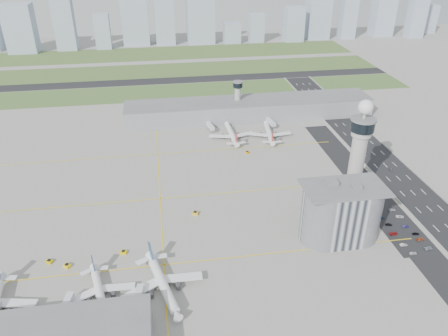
{
  "coord_description": "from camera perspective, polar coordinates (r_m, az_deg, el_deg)",
  "views": [
    {
      "loc": [
        -36.76,
        -195.63,
        144.22
      ],
      "look_at": [
        0.0,
        35.0,
        15.0
      ],
      "focal_mm": 35.0,
      "sensor_mm": 36.0,
      "label": 1
    }
  ],
  "objects": [
    {
      "name": "ground",
      "position": [
        245.81,
        1.29,
        -6.98
      ],
      "size": [
        1000.0,
        1000.0,
        0.0
      ],
      "primitive_type": "plane",
      "color": "#9F9C94"
    },
    {
      "name": "grass_strip_0",
      "position": [
        444.97,
        -6.5,
        9.86
      ],
      "size": [
        480.0,
        50.0,
        0.08
      ],
      "primitive_type": "cube",
      "color": "#4C6B33",
      "rests_on": "ground"
    },
    {
      "name": "grass_strip_1",
      "position": [
        516.45,
        -7.0,
        12.54
      ],
      "size": [
        480.0,
        60.0,
        0.08
      ],
      "primitive_type": "cube",
      "color": "#4E6C33",
      "rests_on": "ground"
    },
    {
      "name": "grass_strip_2",
      "position": [
        593.65,
        -7.41,
        14.67
      ],
      "size": [
        480.0,
        70.0,
        0.08
      ],
      "primitive_type": "cube",
      "color": "#4A5F2D",
      "rests_on": "ground"
    },
    {
      "name": "runway",
      "position": [
        480.09,
        -6.77,
        11.28
      ],
      "size": [
        480.0,
        22.0,
        0.1
      ],
      "primitive_type": "cube",
      "color": "black",
      "rests_on": "ground"
    },
    {
      "name": "highway",
      "position": [
        286.51,
        24.63,
        -4.21
      ],
      "size": [
        28.0,
        500.0,
        0.1
      ],
      "primitive_type": "cube",
      "color": "black",
      "rests_on": "ground"
    },
    {
      "name": "barrier_left",
      "position": [
        279.06,
        22.23,
        -4.45
      ],
      "size": [
        0.6,
        500.0,
        1.2
      ],
      "primitive_type": "cube",
      "color": "#9E9E99",
      "rests_on": "ground"
    },
    {
      "name": "barrier_right",
      "position": [
        293.89,
        26.95,
        -3.81
      ],
      "size": [
        0.6,
        500.0,
        1.2
      ],
      "primitive_type": "cube",
      "color": "#9E9E99",
      "rests_on": "ground"
    },
    {
      "name": "landside_road",
      "position": [
        267.05,
        21.18,
        -5.96
      ],
      "size": [
        18.0,
        260.0,
        0.08
      ],
      "primitive_type": "cube",
      "color": "black",
      "rests_on": "ground"
    },
    {
      "name": "parking_lot",
      "position": [
        257.87,
        22.02,
        -7.49
      ],
      "size": [
        20.0,
        44.0,
        0.1
      ],
      "primitive_type": "cube",
      "color": "black",
      "rests_on": "ground"
    },
    {
      "name": "taxiway_line_h_0",
      "position": [
        219.64,
        -7.84,
        -12.42
      ],
      "size": [
        260.0,
        0.6,
        0.01
      ],
      "primitive_type": "cube",
      "color": "yellow",
      "rests_on": "ground"
    },
    {
      "name": "taxiway_line_h_1",
      "position": [
        267.8,
        -8.33,
        -3.97
      ],
      "size": [
        260.0,
        0.6,
        0.01
      ],
      "primitive_type": "cube",
      "color": "yellow",
      "rests_on": "ground"
    },
    {
      "name": "taxiway_line_h_2",
      "position": [
        319.99,
        -8.66,
        1.81
      ],
      "size": [
        260.0,
        0.6,
        0.01
      ],
      "primitive_type": "cube",
      "color": "yellow",
      "rests_on": "ground"
    },
    {
      "name": "taxiway_line_v",
      "position": [
        267.8,
        -8.33,
        -3.97
      ],
      "size": [
        0.6,
        260.0,
        0.01
      ],
      "primitive_type": "cube",
      "color": "yellow",
      "rests_on": "ground"
    },
    {
      "name": "control_tower",
      "position": [
        255.37,
        17.18,
        2.27
      ],
      "size": [
        14.0,
        14.0,
        64.5
      ],
      "color": "#ADAAA5",
      "rests_on": "ground"
    },
    {
      "name": "secondary_tower",
      "position": [
        373.69,
        1.79,
        9.33
      ],
      "size": [
        8.6,
        8.6,
        31.9
      ],
      "color": "#ADAAA5",
      "rests_on": "ground"
    },
    {
      "name": "admin_building",
      "position": [
        233.76,
        15.03,
        -5.65
      ],
      "size": [
        42.0,
        24.0,
        33.5
      ],
      "color": "#B2B2B7",
      "rests_on": "ground"
    },
    {
      "name": "terminal_pier",
      "position": [
        377.57,
        3.33,
        7.74
      ],
      "size": [
        210.0,
        32.0,
        15.8
      ],
      "color": "gray",
      "rests_on": "ground"
    },
    {
      "name": "airplane_near_b",
      "position": [
        205.37,
        -16.01,
        -15.05
      ],
      "size": [
        40.0,
        44.15,
        10.54
      ],
      "primitive_type": null,
      "rotation": [
        0.0,
        0.0,
        -1.33
      ],
      "color": "white",
      "rests_on": "ground"
    },
    {
      "name": "airplane_near_c",
      "position": [
        202.48,
        -7.99,
        -14.35
      ],
      "size": [
        48.44,
        53.17,
        12.54
      ],
      "primitive_type": null,
      "rotation": [
        0.0,
        0.0,
        -1.31
      ],
      "color": "white",
      "rests_on": "ground"
    },
    {
      "name": "airplane_far_a",
      "position": [
        339.38,
        0.99,
        4.9
      ],
      "size": [
        36.82,
        43.03,
        11.84
      ],
      "primitive_type": null,
      "rotation": [
        0.0,
        0.0,
        1.59
      ],
      "color": "white",
      "rests_on": "ground"
    },
    {
      "name": "airplane_far_b",
      "position": [
        343.13,
        5.93,
        5.0
      ],
      "size": [
        39.63,
        45.06,
        11.56
      ],
      "primitive_type": null,
      "rotation": [
        0.0,
        0.0,
        1.45
      ],
      "color": "white",
      "rests_on": "ground"
    },
    {
      "name": "jet_bridge_near_1",
      "position": [
        200.62,
        -20.54,
        -18.26
      ],
      "size": [
        5.39,
        14.31,
        5.7
      ],
      "primitive_type": null,
      "rotation": [
        0.0,
        0.0,
        1.4
      ],
      "color": "silver",
      "rests_on": "ground"
    },
    {
      "name": "jet_bridge_near_2",
      "position": [
        195.9,
        -11.53,
        -18.01
      ],
      "size": [
        5.39,
        14.31,
        5.7
      ],
      "primitive_type": null,
      "rotation": [
        0.0,
        0.0,
        1.4
      ],
      "color": "silver",
      "rests_on": "ground"
    },
    {
      "name": "jet_bridge_far_0",
      "position": [
        358.93,
        -2.13,
        5.74
      ],
      "size": [
        5.39,
        14.31,
        5.7
      ],
      "primitive_type": null,
      "rotation": [
        0.0,
        0.0,
        -1.4
      ],
      "color": "silver",
      "rests_on": "ground"
    },
    {
      "name": "jet_bridge_far_1",
      "position": [
        367.7,
        5.67,
        6.2
      ],
      "size": [
        5.39,
        14.31,
        5.7
      ],
      "primitive_type": null,
      "rotation": [
        0.0,
        0.0,
        -1.4
      ],
      "color": "silver",
      "rests_on": "ground"
    },
    {
      "name": "tug_0",
      "position": [
        234.53,
        -21.87,
        -11.23
      ],
      "size": [
        3.78,
        3.37,
        1.82
      ],
      "primitive_type": null,
      "rotation": [
        0.0,
        0.0,
        -2.06
      ],
      "color": "#CFB301",
      "rests_on": "ground"
    },
    {
      "name": "tug_1",
      "position": [
        228.82,
        -19.82,
        -11.89
      ],
      "size": [
        4.13,
        4.02,
        1.99
      ],
      "primitive_type": null,
      "rotation": [
        0.0,
        0.0,
        0.86
      ],
      "color": "yellow",
      "rests_on": "ground"
    },
    {
      "name": "tug_2",
      "position": [
        229.25,
        -13.0,
        -10.63
      ],
      "size": [
        3.53,
        2.76,
        1.84
      ],
      "primitive_type": null,
      "rotation": [
        0.0,
        0.0,
        1.37
      ],
      "color": "#EFC400",
      "rests_on": "ground"
    },
    {
      "name": "tug_3",
      "position": [
        251.21,
        -3.79,
        -5.87
      ],
      "size": [
        4.16,
        3.51,
        2.05
      ],
      "primitive_type": null,
      "rotation": [
        0.0,
        0.0,
        -1.93
      ],
      "color": "gold",
      "rests_on": "ground"
    },
    {
      "name": "tug_4",
      "position": [
        317.69,
        3.03,
        2.09
      ],
      "size": [
        3.24,
        3.54,
        1.7
      ],
      "primitive_type": null,
      "rotation": [
        0.0,
        0.0,
        -2.59
      ],
      "color": "#D28A00",
      "rests_on": "ground"
    },
    {
      "name": "tug_5",
      "position": [
        349.12,
        3.15,
        4.65
      ],
      "size": [
        2.3,
        3.0,
        1.59
      ],
      "primitive_type": null,
      "rotation": [
        0.0,
        0.0,
        2.98
      ],
      "color": "#FDB706",
      "rests_on": "ground"
    },
    {
      "name": "car_lot_0",
      "position": [
        242.77,
        23.47,
        -10.15
      ],
      "size": [
        3.89,
        1.72,
        1.3
      ],
      "primitive_type": "imported",
      "rotation": [
        0.0,
        0.0,
        1.52
      ],
      "color": "silver",
      "rests_on": "ground"
    },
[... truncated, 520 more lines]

